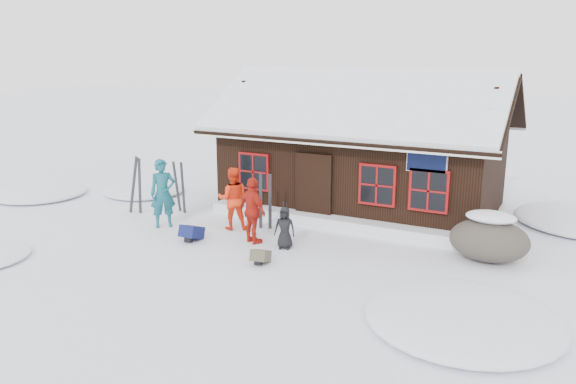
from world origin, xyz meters
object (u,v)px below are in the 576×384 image
(skier_teal, at_px, (163,193))
(backpack_olive, at_px, (261,258))
(skier_orange_left, at_px, (233,198))
(skier_crouched, at_px, (285,228))
(ski_poles, at_px, (284,225))
(boulder, at_px, (489,239))
(backpack_blue, at_px, (192,235))
(skier_orange_right, at_px, (253,211))
(ski_pair_left, at_px, (137,186))

(skier_teal, distance_m, backpack_olive, 4.21)
(skier_orange_left, relative_size, skier_crouched, 1.64)
(skier_orange_left, height_order, ski_poles, skier_orange_left)
(boulder, xyz_separation_m, ski_poles, (-4.81, -1.32, 0.01))
(ski_poles, xyz_separation_m, backpack_blue, (-2.36, -0.75, -0.40))
(skier_orange_right, height_order, boulder, skier_orange_right)
(skier_orange_left, relative_size, skier_orange_right, 1.01)
(skier_orange_left, distance_m, skier_orange_right, 1.38)
(skier_teal, relative_size, boulder, 1.06)
(skier_orange_right, distance_m, skier_crouched, 0.98)
(skier_orange_left, height_order, ski_pair_left, ski_pair_left)
(skier_orange_right, bearing_deg, backpack_blue, 45.72)
(skier_teal, height_order, ski_poles, skier_teal)
(skier_orange_left, distance_m, ski_poles, 2.08)
(skier_crouched, relative_size, ski_poles, 0.90)
(ski_pair_left, distance_m, backpack_olive, 5.92)
(skier_teal, height_order, skier_orange_left, skier_teal)
(skier_teal, bearing_deg, backpack_blue, -70.67)
(skier_orange_right, xyz_separation_m, backpack_olive, (0.93, -1.22, -0.74))
(boulder, xyz_separation_m, backpack_blue, (-7.18, -2.08, -0.39))
(skier_teal, height_order, backpack_olive, skier_teal)
(skier_crouched, relative_size, ski_pair_left, 0.59)
(ski_pair_left, distance_m, backpack_blue, 3.43)
(skier_teal, bearing_deg, ski_poles, -45.12)
(ski_poles, xyz_separation_m, backpack_olive, (0.11, -1.37, -0.43))
(ski_pair_left, bearing_deg, boulder, 13.99)
(skier_orange_right, height_order, backpack_blue, skier_orange_right)
(backpack_blue, bearing_deg, skier_teal, 153.23)
(backpack_blue, bearing_deg, skier_orange_right, 18.40)
(skier_orange_right, relative_size, boulder, 0.94)
(skier_teal, bearing_deg, skier_orange_left, -24.91)
(skier_crouched, height_order, ski_poles, ski_poles)
(skier_orange_left, relative_size, ski_poles, 1.47)
(skier_orange_left, height_order, backpack_olive, skier_orange_left)
(skier_orange_right, relative_size, skier_crouched, 1.62)
(skier_orange_right, xyz_separation_m, backpack_blue, (-1.54, -0.60, -0.71))
(ski_pair_left, relative_size, ski_poles, 1.53)
(ski_pair_left, height_order, backpack_olive, ski_pair_left)
(skier_crouched, distance_m, ski_pair_left, 5.59)
(boulder, bearing_deg, ski_poles, -164.63)
(ski_pair_left, bearing_deg, skier_teal, -13.42)
(skier_crouched, bearing_deg, ski_pair_left, 156.07)
(skier_orange_left, xyz_separation_m, boulder, (6.77, 0.69, -0.34))
(boulder, height_order, backpack_blue, boulder)
(ski_poles, bearing_deg, skier_orange_right, -169.27)
(boulder, bearing_deg, skier_orange_right, -165.30)
(backpack_blue, bearing_deg, skier_orange_left, 70.83)
(skier_teal, bearing_deg, skier_orange_right, -47.67)
(ski_pair_left, bearing_deg, backpack_blue, -13.71)
(skier_orange_left, height_order, backpack_blue, skier_orange_left)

